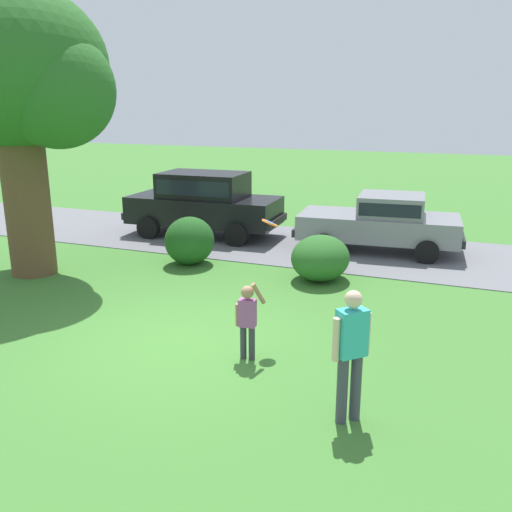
{
  "coord_description": "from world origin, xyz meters",
  "views": [
    {
      "loc": [
        4.33,
        -7.45,
        3.88
      ],
      "look_at": [
        0.65,
        1.86,
        1.1
      ],
      "focal_mm": 38.5,
      "sensor_mm": 36.0,
      "label": 1
    }
  ],
  "objects_px": {
    "parked_sedan": "(382,221)",
    "parked_suv": "(204,201)",
    "oak_tree_large": "(22,79)",
    "adult_onlooker": "(351,349)",
    "child_thrower": "(248,316)",
    "frisbee": "(270,223)"
  },
  "relations": [
    {
      "from": "oak_tree_large",
      "to": "parked_sedan",
      "type": "height_order",
      "value": "oak_tree_large"
    },
    {
      "from": "parked_sedan",
      "to": "parked_suv",
      "type": "relative_size",
      "value": 0.95
    },
    {
      "from": "frisbee",
      "to": "oak_tree_large",
      "type": "bearing_deg",
      "value": 165.8
    },
    {
      "from": "oak_tree_large",
      "to": "adult_onlooker",
      "type": "xyz_separation_m",
      "value": [
        8.18,
        -3.63,
        -3.43
      ]
    },
    {
      "from": "oak_tree_large",
      "to": "frisbee",
      "type": "relative_size",
      "value": 21.92
    },
    {
      "from": "oak_tree_large",
      "to": "frisbee",
      "type": "height_order",
      "value": "oak_tree_large"
    },
    {
      "from": "parked_sedan",
      "to": "parked_suv",
      "type": "height_order",
      "value": "parked_suv"
    },
    {
      "from": "adult_onlooker",
      "to": "oak_tree_large",
      "type": "bearing_deg",
      "value": 156.05
    },
    {
      "from": "parked_sedan",
      "to": "parked_suv",
      "type": "xyz_separation_m",
      "value": [
        -5.29,
        -0.13,
        0.23
      ]
    },
    {
      "from": "parked_suv",
      "to": "child_thrower",
      "type": "xyz_separation_m",
      "value": [
        4.42,
        -7.28,
        -0.36
      ]
    },
    {
      "from": "parked_suv",
      "to": "child_thrower",
      "type": "relative_size",
      "value": 3.71
    },
    {
      "from": "oak_tree_large",
      "to": "adult_onlooker",
      "type": "distance_m",
      "value": 9.58
    },
    {
      "from": "oak_tree_large",
      "to": "parked_suv",
      "type": "relative_size",
      "value": 1.35
    },
    {
      "from": "parked_sedan",
      "to": "parked_suv",
      "type": "distance_m",
      "value": 5.3
    },
    {
      "from": "adult_onlooker",
      "to": "parked_sedan",
      "type": "bearing_deg",
      "value": 96.52
    },
    {
      "from": "child_thrower",
      "to": "frisbee",
      "type": "height_order",
      "value": "frisbee"
    },
    {
      "from": "frisbee",
      "to": "adult_onlooker",
      "type": "distance_m",
      "value": 2.9
    },
    {
      "from": "child_thrower",
      "to": "adult_onlooker",
      "type": "bearing_deg",
      "value": -31.9
    },
    {
      "from": "child_thrower",
      "to": "adult_onlooker",
      "type": "distance_m",
      "value": 2.19
    },
    {
      "from": "oak_tree_large",
      "to": "child_thrower",
      "type": "relative_size",
      "value": 5.0
    },
    {
      "from": "parked_suv",
      "to": "frisbee",
      "type": "height_order",
      "value": "frisbee"
    },
    {
      "from": "oak_tree_large",
      "to": "adult_onlooker",
      "type": "relative_size",
      "value": 3.69
    }
  ]
}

